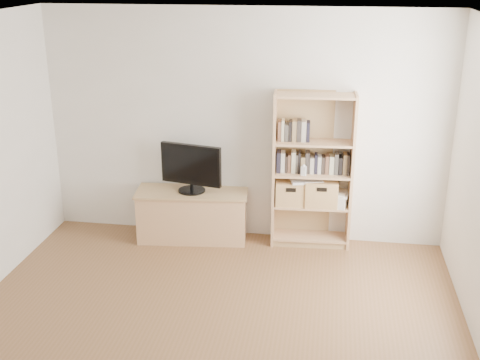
% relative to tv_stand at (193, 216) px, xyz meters
% --- Properties ---
extents(back_wall, '(4.50, 0.02, 2.60)m').
position_rel_tv_stand_xyz_m(back_wall, '(0.56, 0.23, 1.02)').
color(back_wall, silver).
rests_on(back_wall, floor).
extents(ceiling, '(4.50, 5.00, 0.01)m').
position_rel_tv_stand_xyz_m(ceiling, '(0.56, -2.27, 2.32)').
color(ceiling, white).
rests_on(ceiling, back_wall).
extents(tv_stand, '(1.26, 0.58, 0.56)m').
position_rel_tv_stand_xyz_m(tv_stand, '(0.00, 0.00, 0.00)').
color(tv_stand, '#A97D57').
rests_on(tv_stand, floor).
extents(bookshelf, '(0.89, 0.36, 1.74)m').
position_rel_tv_stand_xyz_m(bookshelf, '(1.34, 0.07, 0.59)').
color(bookshelf, '#A97D57').
rests_on(bookshelf, floor).
extents(television, '(0.71, 0.20, 0.56)m').
position_rel_tv_stand_xyz_m(television, '(-0.00, 0.00, 0.58)').
color(television, black).
rests_on(television, tv_stand).
extents(books_row_mid, '(0.84, 0.22, 0.22)m').
position_rel_tv_stand_xyz_m(books_row_mid, '(1.34, 0.09, 0.68)').
color(books_row_mid, black).
rests_on(books_row_mid, bookshelf).
extents(books_row_upper, '(0.42, 0.17, 0.22)m').
position_rel_tv_stand_xyz_m(books_row_upper, '(1.15, 0.08, 1.04)').
color(books_row_upper, black).
rests_on(books_row_upper, bookshelf).
extents(baby_monitor, '(0.06, 0.05, 0.10)m').
position_rel_tv_stand_xyz_m(baby_monitor, '(1.25, -0.03, 0.62)').
color(baby_monitor, white).
rests_on(baby_monitor, bookshelf).
extents(basket_left, '(0.35, 0.30, 0.27)m').
position_rel_tv_stand_xyz_m(basket_left, '(1.11, 0.06, 0.34)').
color(basket_left, '#B17E50').
rests_on(basket_left, bookshelf).
extents(basket_right, '(0.37, 0.31, 0.29)m').
position_rel_tv_stand_xyz_m(basket_right, '(1.45, 0.08, 0.35)').
color(basket_right, '#B17E50').
rests_on(basket_right, bookshelf).
extents(laptop, '(0.39, 0.32, 0.03)m').
position_rel_tv_stand_xyz_m(laptop, '(1.28, 0.06, 0.49)').
color(laptop, white).
rests_on(laptop, basket_left).
extents(magazine_stack, '(0.25, 0.31, 0.13)m').
position_rel_tv_stand_xyz_m(magazine_stack, '(1.64, 0.09, 0.27)').
color(magazine_stack, silver).
rests_on(magazine_stack, bookshelf).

